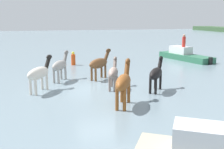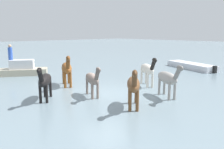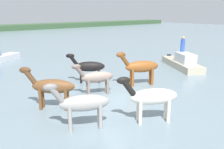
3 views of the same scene
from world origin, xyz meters
TOP-DOWN VIEW (x-y plane):
  - ground_plane at (0.00, 0.00)m, footprint 146.26×146.26m
  - horse_pinto_flank at (2.99, 0.47)m, footprint 2.47×1.55m
  - horse_dun_straggler at (-0.43, -3.16)m, footprint 2.25×1.61m
  - horse_gray_outer at (1.07, 2.94)m, footprint 2.03×1.71m
  - horse_lead at (-2.64, 0.63)m, footprint 1.95×2.02m
  - horse_mid_herd at (-0.01, 0.83)m, footprint 2.14×1.14m
  - horse_chestnut_trailing at (-2.76, -1.87)m, footprint 2.23×1.44m
  - boat_dinghy_port at (8.83, 1.38)m, footprint 3.75×4.83m
  - boat_skiff_near at (1.15, -11.62)m, footprint 5.34×3.06m
  - person_helmsman_aft at (9.09, 1.61)m, footprint 0.32×0.32m

SIDE VIEW (x-z plane):
  - ground_plane at x=0.00m, z-range 0.00..0.00m
  - boat_skiff_near at x=1.15m, z-range -0.20..0.55m
  - boat_dinghy_port at x=8.83m, z-range -0.36..0.99m
  - horse_mid_herd at x=-0.01m, z-range 0.09..1.78m
  - horse_gray_outer at x=1.07m, z-range 0.09..1.88m
  - horse_chestnut_trailing at x=-2.76m, z-range 0.09..1.92m
  - horse_dun_straggler at x=-0.43m, z-range 0.10..1.98m
  - horse_lead at x=-2.64m, z-range 0.10..1.99m
  - horse_pinto_flank at x=2.99m, z-range 0.10..2.11m
  - person_helmsman_aft at x=9.09m, z-range 1.15..2.34m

